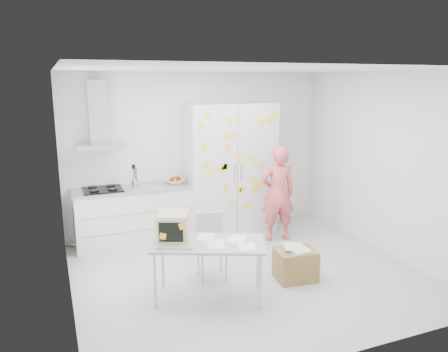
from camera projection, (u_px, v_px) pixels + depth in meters
name	position (u px, v px, depth m)	size (l,w,h in m)	color
floor	(247.00, 274.00, 5.95)	(4.50, 4.00, 0.02)	silver
walls	(227.00, 166.00, 6.30)	(4.52, 4.01, 2.70)	white
ceiling	(249.00, 69.00, 5.36)	(4.50, 4.00, 0.02)	white
counter_run	(134.00, 215.00, 6.94)	(1.84, 0.63, 1.28)	white
range_hood	(98.00, 121.00, 6.58)	(0.70, 0.48, 1.01)	silver
tall_cabinet	(230.00, 169.00, 7.39)	(1.50, 0.68, 2.20)	silver
person	(278.00, 194.00, 7.03)	(0.57, 0.37, 1.55)	#D5535C
desk	(186.00, 234.00, 5.15)	(1.46, 1.12, 1.04)	#A9AEB3
chair	(211.00, 241.00, 5.77)	(0.44, 0.44, 0.85)	#BABAB8
cardboard_box	(296.00, 264.00, 5.72)	(0.55, 0.46, 0.44)	olive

